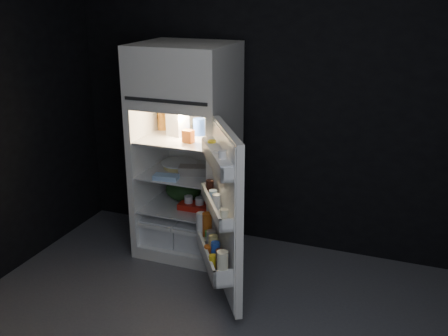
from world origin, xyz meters
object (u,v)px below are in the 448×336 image
at_px(egg_carton, 198,170).
at_px(milk_jug, 178,121).
at_px(yogurt_tray, 195,206).
at_px(refrigerator, 188,143).
at_px(fridge_door, 222,216).

bearing_deg(egg_carton, milk_jug, 145.18).
distance_m(milk_jug, yogurt_tray, 0.73).
xyz_separation_m(milk_jug, egg_carton, (0.21, -0.07, -0.38)).
bearing_deg(egg_carton, refrigerator, 131.28).
distance_m(refrigerator, milk_jug, 0.21).
relative_size(fridge_door, yogurt_tray, 4.53).
bearing_deg(fridge_door, egg_carton, 126.38).
distance_m(fridge_door, yogurt_tray, 0.77).
distance_m(refrigerator, egg_carton, 0.25).
bearing_deg(fridge_door, refrigerator, 130.02).
xyz_separation_m(fridge_door, milk_jug, (-0.66, 0.68, 0.47)).
height_order(refrigerator, egg_carton, refrigerator).
distance_m(fridge_door, milk_jug, 1.05).
bearing_deg(egg_carton, fridge_door, -69.89).
bearing_deg(egg_carton, yogurt_tray, -131.84).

